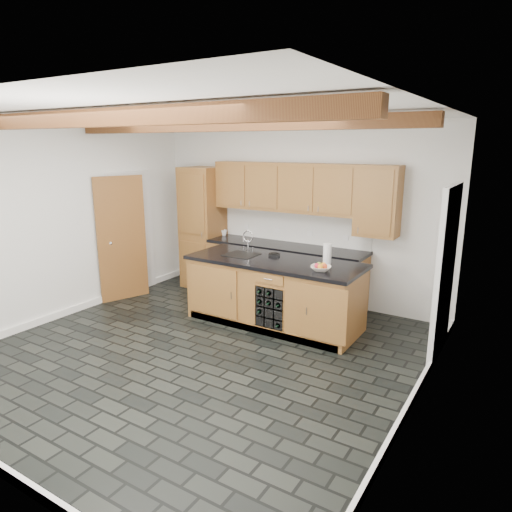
{
  "coord_description": "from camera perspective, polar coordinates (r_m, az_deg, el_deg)",
  "views": [
    {
      "loc": [
        3.29,
        -4.0,
        2.48
      ],
      "look_at": [
        0.31,
        0.8,
        1.09
      ],
      "focal_mm": 32.0,
      "sensor_mm": 36.0,
      "label": 1
    }
  ],
  "objects": [
    {
      "name": "ground",
      "position": [
        5.74,
        -7.01,
        -11.87
      ],
      "size": [
        5.0,
        5.0,
        0.0
      ],
      "primitive_type": "plane",
      "color": "black",
      "rests_on": "ground"
    },
    {
      "name": "room_shell",
      "position": [
        5.73,
        -4.8,
        4.19
      ],
      "size": [
        5.01,
        5.0,
        5.0
      ],
      "color": "white",
      "rests_on": "ground"
    },
    {
      "name": "back_cabinetry",
      "position": [
        7.39,
        1.37,
        2.11
      ],
      "size": [
        3.65,
        0.62,
        2.2
      ],
      "color": "olive",
      "rests_on": "ground"
    },
    {
      "name": "island",
      "position": [
        6.39,
        2.28,
        -4.55
      ],
      "size": [
        2.48,
        0.96,
        0.93
      ],
      "color": "olive",
      "rests_on": "ground"
    },
    {
      "name": "faucet",
      "position": [
        6.58,
        -1.68,
        0.5
      ],
      "size": [
        0.45,
        0.4,
        0.34
      ],
      "color": "black",
      "rests_on": "island"
    },
    {
      "name": "kitchen_scale",
      "position": [
        6.49,
        2.28,
        0.21
      ],
      "size": [
        0.17,
        0.13,
        0.05
      ],
      "rotation": [
        0.0,
        0.0,
        0.36
      ],
      "color": "black",
      "rests_on": "island"
    },
    {
      "name": "fruit_bowl",
      "position": [
        5.78,
        8.11,
        -1.54
      ],
      "size": [
        0.32,
        0.32,
        0.06
      ],
      "primitive_type": "imported",
      "rotation": [
        0.0,
        0.0,
        0.31
      ],
      "color": "silver",
      "rests_on": "island"
    },
    {
      "name": "fruit_cluster",
      "position": [
        5.77,
        8.12,
        -1.22
      ],
      "size": [
        0.16,
        0.17,
        0.07
      ],
      "color": "#BB3C19",
      "rests_on": "fruit_bowl"
    },
    {
      "name": "paper_towel",
      "position": [
        6.13,
        8.9,
        0.31
      ],
      "size": [
        0.11,
        0.11,
        0.27
      ],
      "primitive_type": "cylinder",
      "color": "white",
      "rests_on": "island"
    },
    {
      "name": "mug",
      "position": [
        7.96,
        -4.02,
        2.93
      ],
      "size": [
        0.13,
        0.13,
        0.1
      ],
      "primitive_type": "imported",
      "rotation": [
        0.0,
        0.0,
        0.39
      ],
      "color": "white",
      "rests_on": "back_cabinetry"
    }
  ]
}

